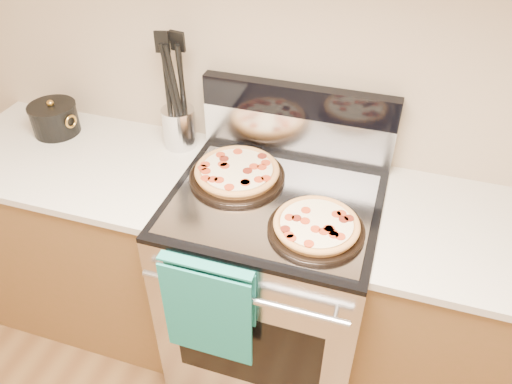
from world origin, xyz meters
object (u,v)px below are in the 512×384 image
(pepperoni_pizza_back, at_px, (237,173))
(pepperoni_pizza_front, at_px, (316,226))
(range_body, at_px, (272,285))
(saucepan, at_px, (55,120))
(utensil_crock, at_px, (179,127))

(pepperoni_pizza_back, xyz_separation_m, pepperoni_pizza_front, (0.35, -0.20, -0.00))
(pepperoni_pizza_front, bearing_deg, range_body, 144.16)
(pepperoni_pizza_back, height_order, pepperoni_pizza_front, pepperoni_pizza_back)
(range_body, relative_size, saucepan, 4.61)
(range_body, bearing_deg, saucepan, 170.63)
(range_body, height_order, utensil_crock, utensil_crock)
(range_body, height_order, saucepan, saucepan)
(pepperoni_pizza_front, distance_m, saucepan, 1.25)
(range_body, relative_size, utensil_crock, 5.34)
(saucepan, bearing_deg, pepperoni_pizza_front, -13.89)
(pepperoni_pizza_back, bearing_deg, utensil_crock, 151.36)
(pepperoni_pizza_front, bearing_deg, saucepan, 166.11)
(saucepan, bearing_deg, utensil_crock, 7.04)
(pepperoni_pizza_front, height_order, saucepan, saucepan)
(pepperoni_pizza_front, xyz_separation_m, utensil_crock, (-0.66, 0.37, 0.05))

